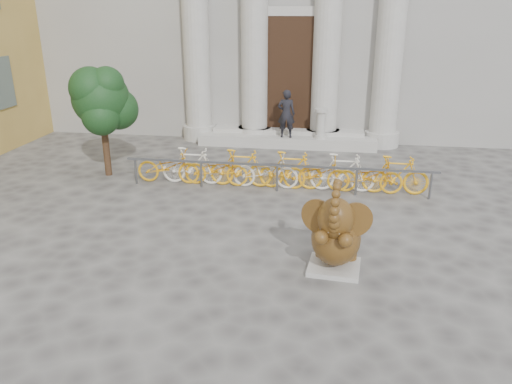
# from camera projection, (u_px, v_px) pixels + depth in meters

# --- Properties ---
(ground) EXTENTS (80.00, 80.00, 0.00)m
(ground) POSITION_uv_depth(u_px,v_px,m) (236.00, 286.00, 8.51)
(ground) COLOR #474442
(ground) RESTS_ON ground
(entrance_steps) EXTENTS (6.00, 1.20, 0.36)m
(entrance_steps) POSITION_uv_depth(u_px,v_px,m) (287.00, 140.00, 17.16)
(entrance_steps) COLOR #A8A59E
(entrance_steps) RESTS_ON ground
(elephant_statue) EXTENTS (1.22, 1.39, 1.83)m
(elephant_statue) POSITION_uv_depth(u_px,v_px,m) (336.00, 237.00, 8.80)
(elephant_statue) COLOR #A8A59E
(elephant_statue) RESTS_ON ground
(bike_rack) EXTENTS (8.00, 0.53, 1.00)m
(bike_rack) POSITION_uv_depth(u_px,v_px,m) (278.00, 170.00, 12.97)
(bike_rack) COLOR slate
(bike_rack) RESTS_ON ground
(tree) EXTENTS (1.75, 1.59, 3.03)m
(tree) POSITION_uv_depth(u_px,v_px,m) (102.00, 101.00, 13.40)
(tree) COLOR #332114
(tree) RESTS_ON ground
(pedestrian) EXTENTS (0.60, 0.41, 1.59)m
(pedestrian) POSITION_uv_depth(u_px,v_px,m) (286.00, 114.00, 16.50)
(pedestrian) COLOR black
(pedestrian) RESTS_ON entrance_steps
(balustrade_post) EXTENTS (0.40, 0.40, 0.98)m
(balustrade_post) POSITION_uv_depth(u_px,v_px,m) (321.00, 125.00, 16.50)
(balustrade_post) COLOR #A8A59E
(balustrade_post) RESTS_ON entrance_steps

